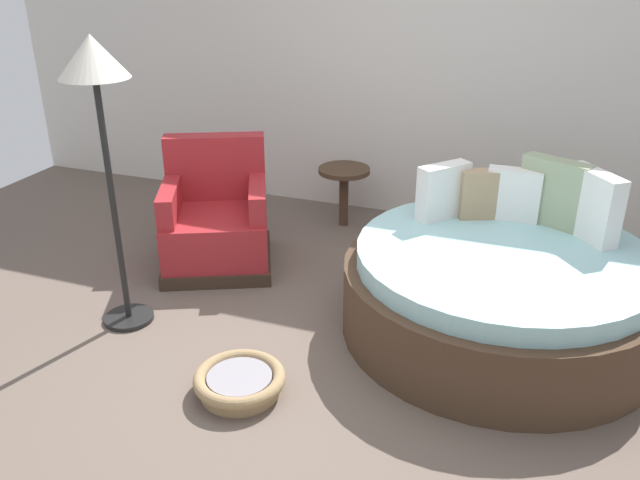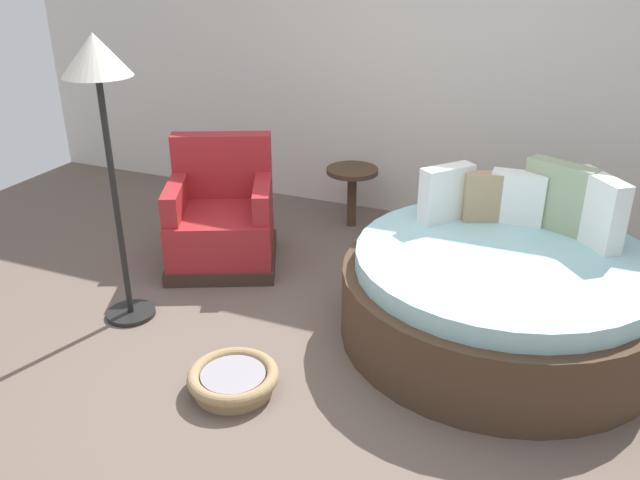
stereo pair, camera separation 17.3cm
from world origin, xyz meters
name	(u,v)px [view 2 (the right image)]	position (x,y,z in m)	size (l,w,h in m)	color
ground_plane	(313,355)	(0.00, 0.00, -0.01)	(8.00, 8.00, 0.02)	#66564C
back_wall	(429,60)	(0.00, 2.45, 1.37)	(8.00, 0.12, 2.74)	silver
round_daybed	(501,292)	(0.98, 0.66, 0.30)	(1.95, 1.95, 1.02)	#473323
red_armchair	(222,221)	(-1.15, 0.91, 0.33)	(1.06, 1.06, 0.94)	#38281E
pet_basket	(233,379)	(-0.26, -0.49, 0.07)	(0.51, 0.51, 0.13)	#9E7F56
side_table	(352,179)	(-0.47, 1.94, 0.43)	(0.44, 0.44, 0.52)	#473323
floor_lamp	(99,85)	(-1.30, -0.06, 1.53)	(0.40, 0.40, 1.82)	black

